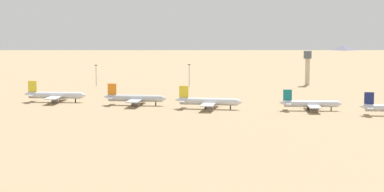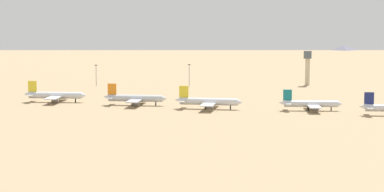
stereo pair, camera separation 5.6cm
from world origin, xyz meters
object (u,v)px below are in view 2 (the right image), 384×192
(parked_jet_yellow_2, at_px, (208,102))
(parked_jet_teal_3, at_px, (310,104))
(light_pole_west, at_px, (96,74))
(light_pole_mid, at_px, (189,74))
(control_tower, at_px, (308,65))
(parked_jet_yellow_0, at_px, (55,95))
(parked_jet_orange_1, at_px, (135,98))

(parked_jet_yellow_2, height_order, parked_jet_teal_3, parked_jet_yellow_2)
(light_pole_west, bearing_deg, parked_jet_yellow_2, -44.17)
(light_pole_west, height_order, light_pole_mid, light_pole_mid)
(control_tower, bearing_deg, parked_jet_teal_3, -84.58)
(parked_jet_yellow_0, bearing_deg, parked_jet_orange_1, -12.18)
(parked_jet_orange_1, bearing_deg, parked_jet_yellow_0, 170.81)
(light_pole_west, xyz_separation_m, light_pole_mid, (64.28, 8.98, 0.44))
(parked_jet_orange_1, bearing_deg, parked_jet_teal_3, -5.65)
(parked_jet_yellow_0, distance_m, control_tower, 184.22)
(parked_jet_yellow_0, xyz_separation_m, light_pole_west, (-13.87, 92.96, 4.56))
(parked_jet_orange_1, relative_size, light_pole_mid, 2.28)
(parked_jet_orange_1, distance_m, light_pole_west, 113.15)
(parked_jet_teal_3, height_order, light_pole_west, light_pole_west)
(parked_jet_yellow_2, relative_size, control_tower, 1.49)
(parked_jet_orange_1, bearing_deg, control_tower, 52.42)
(parked_jet_orange_1, xyz_separation_m, control_tower, (80.04, 134.47, 10.64))
(parked_jet_yellow_0, distance_m, parked_jet_orange_1, 47.56)
(parked_jet_yellow_0, height_order, light_pole_west, light_pole_west)
(parked_jet_yellow_0, height_order, control_tower, control_tower)
(parked_jet_yellow_0, relative_size, control_tower, 1.49)
(parked_jet_orange_1, xyz_separation_m, parked_jet_teal_3, (92.61, 1.89, -0.30))
(light_pole_mid, bearing_deg, control_tower, 21.61)
(parked_jet_yellow_0, height_order, light_pole_mid, light_pole_mid)
(control_tower, distance_m, light_pole_mid, 83.16)
(parked_jet_yellow_0, bearing_deg, parked_jet_yellow_2, -14.19)
(parked_jet_orange_1, distance_m, control_tower, 156.85)
(parked_jet_teal_3, distance_m, light_pole_west, 179.99)
(parked_jet_yellow_0, bearing_deg, control_tower, 36.29)
(parked_jet_yellow_2, relative_size, light_pole_west, 2.46)
(light_pole_mid, bearing_deg, light_pole_west, -172.04)
(control_tower, xyz_separation_m, light_pole_mid, (-77.14, -30.55, -5.56))
(parked_jet_yellow_2, xyz_separation_m, light_pole_west, (-102.71, 99.78, 4.58))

